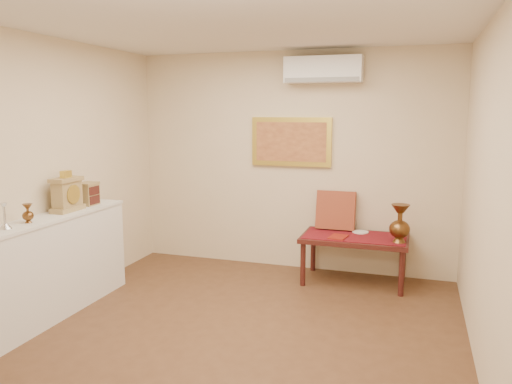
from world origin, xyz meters
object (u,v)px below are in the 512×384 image
at_px(brass_urn_tall, 400,219).
at_px(low_table, 355,242).
at_px(display_ledge, 50,267).
at_px(wooden_chest, 89,194).
at_px(mantel_clock, 67,194).

xyz_separation_m(brass_urn_tall, low_table, (-0.49, 0.14, -0.33)).
bearing_deg(display_ledge, wooden_chest, 90.38).
bearing_deg(mantel_clock, low_table, 30.48).
relative_size(brass_urn_tall, wooden_chest, 2.08).
xyz_separation_m(brass_urn_tall, mantel_clock, (-3.16, -1.43, 0.34)).
xyz_separation_m(display_ledge, wooden_chest, (-0.00, 0.66, 0.61)).
bearing_deg(low_table, wooden_chest, -155.48).
height_order(brass_urn_tall, display_ledge, brass_urn_tall).
height_order(mantel_clock, low_table, mantel_clock).
bearing_deg(wooden_chest, mantel_clock, -88.35).
relative_size(mantel_clock, wooden_chest, 1.68).
height_order(mantel_clock, wooden_chest, mantel_clock).
relative_size(brass_urn_tall, display_ledge, 0.25).
bearing_deg(brass_urn_tall, display_ledge, -151.23).
distance_m(brass_urn_tall, wooden_chest, 3.37).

